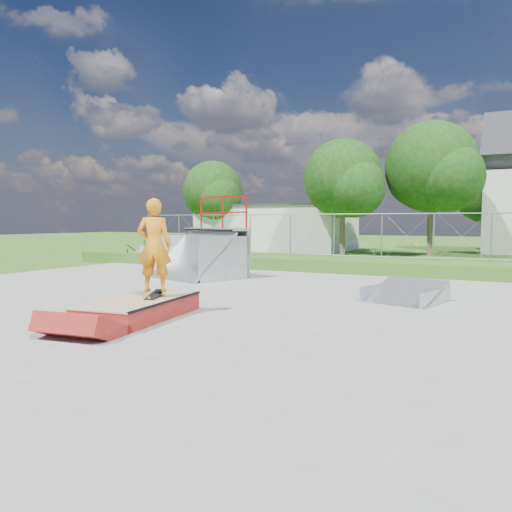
{
  "coord_description": "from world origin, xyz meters",
  "views": [
    {
      "loc": [
        6.71,
        -9.68,
        1.98
      ],
      "look_at": [
        0.91,
        1.57,
        1.1
      ],
      "focal_mm": 35.0,
      "sensor_mm": 36.0,
      "label": 1
    }
  ],
  "objects_px": {
    "skater": "(154,249)",
    "flat_bank_ramp": "(404,293)",
    "grind_box": "(140,309)",
    "quarter_pipe": "(196,237)"
  },
  "relations": [
    {
      "from": "quarter_pipe",
      "to": "skater",
      "type": "bearing_deg",
      "value": -41.82
    },
    {
      "from": "quarter_pipe",
      "to": "grind_box",
      "type": "bearing_deg",
      "value": -43.84
    },
    {
      "from": "quarter_pipe",
      "to": "flat_bank_ramp",
      "type": "xyz_separation_m",
      "value": [
        7.43,
        -1.99,
        -1.19
      ]
    },
    {
      "from": "skater",
      "to": "flat_bank_ramp",
      "type": "bearing_deg",
      "value": -161.08
    },
    {
      "from": "grind_box",
      "to": "flat_bank_ramp",
      "type": "xyz_separation_m",
      "value": [
        4.36,
        4.57,
        0.04
      ]
    },
    {
      "from": "flat_bank_ramp",
      "to": "skater",
      "type": "distance_m",
      "value": 6.1
    },
    {
      "from": "quarter_pipe",
      "to": "flat_bank_ramp",
      "type": "height_order",
      "value": "quarter_pipe"
    },
    {
      "from": "quarter_pipe",
      "to": "flat_bank_ramp",
      "type": "relative_size",
      "value": 1.69
    },
    {
      "from": "grind_box",
      "to": "skater",
      "type": "relative_size",
      "value": 1.5
    },
    {
      "from": "flat_bank_ramp",
      "to": "skater",
      "type": "bearing_deg",
      "value": -120.9
    }
  ]
}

